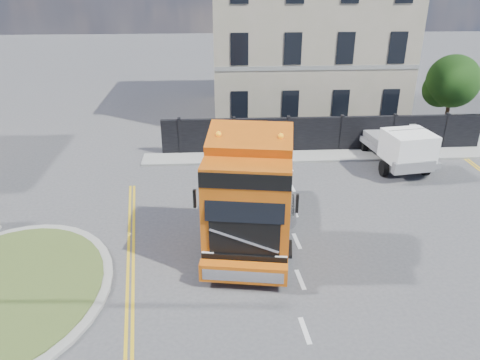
{
  "coord_description": "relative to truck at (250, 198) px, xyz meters",
  "views": [
    {
      "loc": [
        -0.11,
        -15.53,
        9.61
      ],
      "look_at": [
        0.88,
        1.42,
        1.8
      ],
      "focal_mm": 35.0,
      "sensor_mm": 36.0,
      "label": 1
    }
  ],
  "objects": [
    {
      "name": "traffic_island",
      "position": [
        -8.12,
        -2.35,
        -1.96
      ],
      "size": [
        6.8,
        6.8,
        0.17
      ],
      "color": "gray",
      "rests_on": "ground"
    },
    {
      "name": "hoarding_fence",
      "position": [
        5.44,
        9.65,
        -1.04
      ],
      "size": [
        18.8,
        0.25,
        2.0
      ],
      "color": "black",
      "rests_on": "ground"
    },
    {
      "name": "pavement_far",
      "position": [
        4.88,
        8.75,
        -1.98
      ],
      "size": [
        20.0,
        1.6,
        0.12
      ],
      "primitive_type": "cube",
      "color": "gray",
      "rests_on": "ground"
    },
    {
      "name": "truck",
      "position": [
        0.0,
        0.0,
        0.0
      ],
      "size": [
        3.96,
        7.93,
        4.54
      ],
      "rotation": [
        0.0,
        0.0,
        -0.16
      ],
      "color": "black",
      "rests_on": "ground"
    },
    {
      "name": "tree",
      "position": [
        13.26,
        12.75,
        1.01
      ],
      "size": [
        3.2,
        3.2,
        4.8
      ],
      "color": "#382619",
      "rests_on": "ground"
    },
    {
      "name": "ground",
      "position": [
        -1.12,
        0.65,
        -2.04
      ],
      "size": [
        120.0,
        120.0,
        0.0
      ],
      "primitive_type": "plane",
      "color": "#424244",
      "rests_on": "ground"
    },
    {
      "name": "flatbed_pickup",
      "position": [
        8.27,
        6.75,
        -0.83
      ],
      "size": [
        2.91,
        5.66,
        2.24
      ],
      "rotation": [
        0.0,
        0.0,
        0.15
      ],
      "color": "slate",
      "rests_on": "ground"
    },
    {
      "name": "georgian_building",
      "position": [
        4.88,
        17.15,
        3.74
      ],
      "size": [
        12.3,
        10.3,
        12.8
      ],
      "color": "#B5A590",
      "rests_on": "ground"
    }
  ]
}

